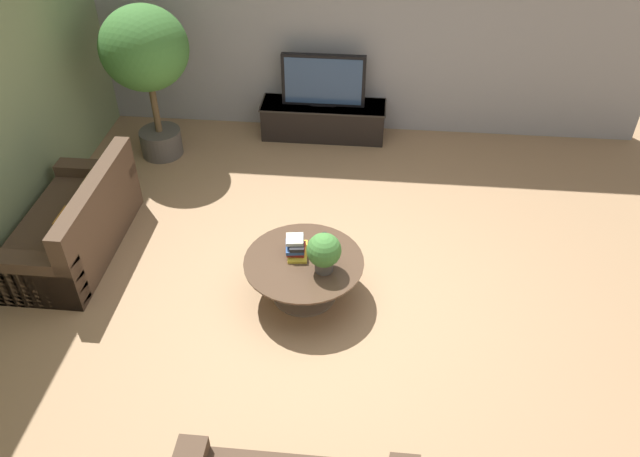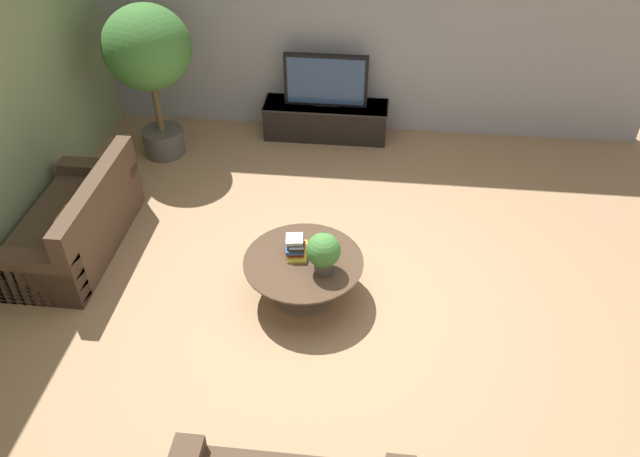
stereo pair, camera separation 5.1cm
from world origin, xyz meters
TOP-DOWN VIEW (x-y plane):
  - ground_plane at (0.00, 0.00)m, footprint 24.00×24.00m
  - back_wall_stone at (0.00, 3.26)m, footprint 7.40×0.12m
  - media_console at (-0.33, 2.94)m, footprint 1.61×0.50m
  - television at (-0.33, 2.94)m, footprint 1.05×0.13m
  - coffee_table at (-0.23, -0.05)m, footprint 1.10×1.10m
  - couch_by_wall at (-2.61, 0.39)m, footprint 0.84×1.74m
  - potted_palm_tall at (-2.31, 2.29)m, footprint 1.01×1.01m
  - potted_plant_tabletop at (-0.04, -0.16)m, footprint 0.31×0.31m
  - book_stack at (-0.31, 0.05)m, footprint 0.22×0.32m
  - remote_black at (-0.07, 0.27)m, footprint 0.07×0.16m

SIDE VIEW (x-z plane):
  - ground_plane at x=0.00m, z-range 0.00..0.00m
  - media_console at x=-0.33m, z-range 0.01..0.46m
  - couch_by_wall at x=-2.61m, z-range -0.14..0.70m
  - coffee_table at x=-0.23m, z-range 0.09..0.51m
  - remote_black at x=-0.07m, z-range 0.43..0.45m
  - book_stack at x=-0.31m, z-range 0.42..0.59m
  - potted_plant_tabletop at x=-0.04m, z-range 0.45..0.83m
  - television at x=-0.33m, z-range 0.45..1.11m
  - potted_palm_tall at x=-2.31m, z-range 0.35..2.22m
  - back_wall_stone at x=0.00m, z-range 0.00..3.00m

